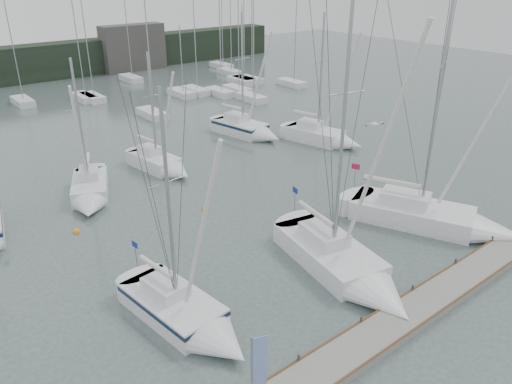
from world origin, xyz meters
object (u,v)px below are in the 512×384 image
(buoy_a, at_px, (205,210))
(buoy_c, at_px, (77,232))
(sailboat_mid_d, at_px, (250,130))
(sailboat_mid_c, at_px, (164,166))
(sailboat_near_left, at_px, (192,320))
(sailboat_near_center, at_px, (352,272))
(sailboat_mid_e, at_px, (328,138))
(dock_banner, at_px, (257,371))
(sailboat_near_right, at_px, (448,221))
(sailboat_mid_b, at_px, (90,195))

(buoy_a, bearing_deg, buoy_c, 163.40)
(sailboat_mid_d, bearing_deg, sailboat_mid_c, -175.90)
(sailboat_near_left, xyz_separation_m, sailboat_near_center, (8.81, -2.08, 0.03))
(sailboat_near_center, height_order, sailboat_mid_d, sailboat_near_center)
(sailboat_near_center, bearing_deg, sailboat_near_left, 177.56)
(sailboat_mid_c, bearing_deg, sailboat_mid_e, -21.04)
(buoy_a, bearing_deg, sailboat_near_left, -126.07)
(sailboat_mid_d, height_order, dock_banner, sailboat_mid_d)
(buoy_a, bearing_deg, sailboat_mid_c, 81.30)
(sailboat_near_left, distance_m, buoy_a, 12.50)
(sailboat_near_right, bearing_deg, sailboat_near_left, 149.57)
(sailboat_mid_e, bearing_deg, sailboat_mid_b, 161.09)
(sailboat_near_left, relative_size, sailboat_mid_c, 1.19)
(sailboat_mid_b, distance_m, sailboat_mid_e, 22.57)
(sailboat_near_center, height_order, sailboat_near_right, sailboat_near_right)
(sailboat_near_center, distance_m, buoy_a, 12.28)
(sailboat_near_right, relative_size, sailboat_mid_d, 1.41)
(sailboat_near_right, xyz_separation_m, sailboat_mid_c, (-9.45, 20.13, -0.07))
(buoy_a, bearing_deg, sailboat_mid_b, 132.24)
(sailboat_near_center, xyz_separation_m, sailboat_mid_b, (-7.17, 18.47, -0.02))
(sailboat_mid_b, distance_m, dock_banner, 22.79)
(sailboat_near_left, distance_m, dock_banner, 6.59)
(sailboat_mid_c, relative_size, buoy_c, 20.48)
(sailboat_mid_d, distance_m, sailboat_mid_e, 7.72)
(sailboat_mid_e, height_order, buoy_c, sailboat_mid_e)
(dock_banner, bearing_deg, sailboat_near_left, 101.49)
(sailboat_near_center, relative_size, buoy_c, 33.61)
(sailboat_mid_e, distance_m, buoy_c, 25.05)
(sailboat_near_center, xyz_separation_m, buoy_c, (-9.65, 14.62, -0.57))
(sailboat_near_left, bearing_deg, sailboat_near_center, -19.80)
(sailboat_near_left, relative_size, sailboat_mid_d, 0.98)
(sailboat_mid_e, xyz_separation_m, buoy_c, (-24.96, -1.93, -0.60))
(sailboat_mid_e, bearing_deg, buoy_a, -179.40)
(sailboat_mid_e, bearing_deg, buoy_c, 170.40)
(sailboat_near_center, height_order, dock_banner, sailboat_near_center)
(sailboat_mid_d, bearing_deg, dock_banner, -137.69)
(buoy_a, relative_size, buoy_c, 0.93)
(sailboat_near_right, height_order, dock_banner, sailboat_near_right)
(sailboat_near_right, xyz_separation_m, sailboat_mid_b, (-16.38, 18.46, -0.06))
(sailboat_mid_d, distance_m, dock_banner, 34.22)
(sailboat_near_right, bearing_deg, sailboat_mid_e, 45.89)
(sailboat_near_right, height_order, sailboat_mid_d, sailboat_near_right)
(dock_banner, bearing_deg, sailboat_mid_c, 89.34)
(sailboat_near_right, bearing_deg, sailboat_mid_c, 91.27)
(buoy_a, bearing_deg, sailboat_near_center, -83.19)
(sailboat_near_right, relative_size, sailboat_mid_b, 1.63)
(sailboat_mid_d, bearing_deg, sailboat_near_center, -125.68)
(sailboat_near_right, xyz_separation_m, sailboat_mid_d, (1.82, 22.97, 0.02))
(sailboat_mid_c, relative_size, sailboat_mid_e, 0.81)
(sailboat_near_right, relative_size, buoy_c, 34.98)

